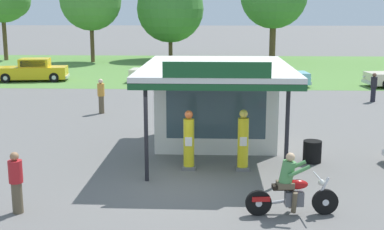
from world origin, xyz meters
The scene contains 15 objects.
ground_plane centered at (0.00, 0.00, 0.00)m, with size 300.00×300.00×0.00m, color slate.
grass_verge_strip centered at (0.00, 30.00, 0.00)m, with size 120.00×24.00×0.01m, color #56843D.
service_station_kiosk centered at (0.95, 4.55, 1.78)m, with size 4.94×6.83×3.54m.
gas_pump_nearside centered at (0.11, 1.61, 0.86)m, with size 0.44×0.44×1.88m.
gas_pump_offside centered at (1.80, 1.61, 0.88)m, with size 0.44×0.44×1.92m.
motorcycle_with_rider centered at (2.77, -1.98, 0.65)m, with size 2.28×0.70×1.58m.
parked_car_back_row_centre_left centered at (4.46, 19.58, 0.70)m, with size 5.26×2.22×1.52m.
parked_car_back_row_left centered at (-11.90, 21.50, 0.72)m, with size 5.15×2.47×1.58m.
parked_car_back_row_centre_right centered at (-2.32, 21.27, 0.67)m, with size 5.60×2.09×1.48m.
bystander_admiring_sedan centered at (-4.56, 10.27, 0.89)m, with size 0.34×0.34×1.68m.
bystander_standing_back_lot centered at (-3.93, -2.15, 0.81)m, with size 0.34×0.34×1.56m.
bystander_chatting_near_pumps centered at (9.53, 14.08, 0.83)m, with size 0.34×0.34×1.58m.
tree_oak_right centered at (-3.47, 37.80, 4.91)m, with size 6.63×6.63×8.31m.
tree_oak_distant_spare centered at (-10.78, 34.85, 5.82)m, with size 5.74×5.74×8.70m.
spare_tire_stack centered at (4.13, 2.52, 0.36)m, with size 0.60×0.60×0.72m.
Camera 1 is at (0.90, -13.92, 4.94)m, focal length 48.08 mm.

